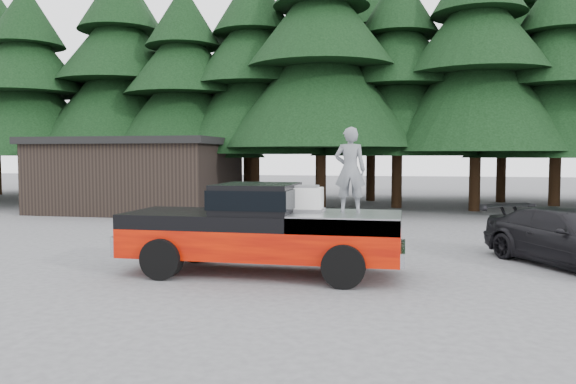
% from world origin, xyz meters
% --- Properties ---
extents(ground, '(120.00, 120.00, 0.00)m').
position_xyz_m(ground, '(0.00, 0.00, 0.00)').
color(ground, '#4B4B4D').
rests_on(ground, ground).
extents(pickup_truck, '(6.00, 2.04, 1.33)m').
position_xyz_m(pickup_truck, '(-0.07, -0.21, 0.67)').
color(pickup_truck, red).
rests_on(pickup_truck, ground).
extents(truck_cab, '(1.66, 1.90, 0.59)m').
position_xyz_m(truck_cab, '(-0.17, -0.21, 1.62)').
color(truck_cab, black).
rests_on(truck_cab, pickup_truck).
extents(air_compressor, '(0.72, 0.60, 0.49)m').
position_xyz_m(air_compressor, '(0.84, 0.03, 1.57)').
color(air_compressor, silver).
rests_on(air_compressor, pickup_truck).
extents(man_on_bed, '(0.67, 0.45, 1.78)m').
position_xyz_m(man_on_bed, '(1.77, 0.06, 2.22)').
color(man_on_bed, slate).
rests_on(man_on_bed, pickup_truck).
extents(parked_car, '(3.91, 4.81, 1.31)m').
position_xyz_m(parked_car, '(6.61, 1.94, 0.66)').
color(parked_car, black).
rests_on(parked_car, ground).
extents(utility_building, '(8.40, 6.40, 3.30)m').
position_xyz_m(utility_building, '(-9.00, 12.00, 1.67)').
color(utility_building, black).
rests_on(utility_building, ground).
extents(treeline, '(60.15, 16.05, 17.50)m').
position_xyz_m(treeline, '(0.42, 17.20, 7.72)').
color(treeline, black).
rests_on(treeline, ground).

